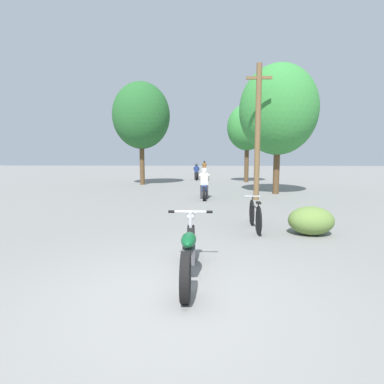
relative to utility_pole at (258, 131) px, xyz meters
The scene contains 11 objects.
ground_plane 10.22m from the utility_pole, 106.10° to the right, with size 120.00×120.00×0.00m, color slate.
utility_pole is the anchor object (origin of this frame).
roadside_tree_right_near 2.93m from the utility_pole, 58.42° to the left, with size 3.91×3.52×6.50m.
roadside_tree_right_far 9.55m from the utility_pole, 84.82° to the left, with size 2.99×2.69×5.81m.
roadside_tree_left 9.80m from the utility_pole, 132.88° to the left, with size 3.85×3.47×6.87m.
roadside_bush 6.55m from the utility_pole, 86.90° to the right, with size 1.10×0.88×0.70m.
motorcycle_foreground 9.44m from the utility_pole, 106.26° to the right, with size 0.78×2.22×0.98m.
motorcycle_rider_lead 3.40m from the utility_pole, behind, with size 0.50×2.02×1.41m.
motorcycle_rider_mid 12.28m from the utility_pole, 104.32° to the left, with size 0.50×2.08×1.36m.
motorcycle_rider_far 20.86m from the utility_pole, 96.45° to the left, with size 0.50×2.18×1.45m.
bicycle_parked 6.19m from the utility_pole, 99.93° to the right, with size 0.44×1.79×0.84m.
Camera 1 is at (0.41, -3.92, 1.91)m, focal length 28.00 mm.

